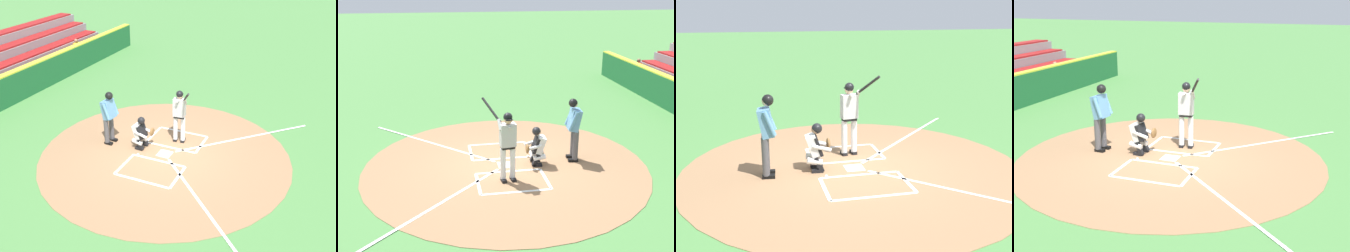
{
  "view_description": "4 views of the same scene",
  "coord_description": "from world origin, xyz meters",
  "views": [
    {
      "loc": [
        9.75,
        4.44,
        6.54
      ],
      "look_at": [
        -0.41,
        -0.06,
        0.82
      ],
      "focal_mm": 41.29,
      "sensor_mm": 36.0,
      "label": 1
    },
    {
      "loc": [
        -10.76,
        1.85,
        5.01
      ],
      "look_at": [
        0.1,
        -0.03,
        1.15
      ],
      "focal_mm": 44.81,
      "sensor_mm": 36.0,
      "label": 2
    },
    {
      "loc": [
        9.23,
        -2.37,
        3.65
      ],
      "look_at": [
        -0.27,
        -0.18,
        0.97
      ],
      "focal_mm": 46.22,
      "sensor_mm": 36.0,
      "label": 3
    },
    {
      "loc": [
        10.49,
        4.15,
        4.14
      ],
      "look_at": [
        -0.24,
        0.24,
        0.85
      ],
      "focal_mm": 48.67,
      "sensor_mm": 36.0,
      "label": 4
    }
  ],
  "objects": [
    {
      "name": "baseball",
      "position": [
        0.43,
        -0.75,
        0.04
      ],
      "size": [
        0.07,
        0.07,
        0.07
      ],
      "primitive_type": "sphere",
      "color": "white",
      "rests_on": "ground"
    },
    {
      "name": "dirt_circle",
      "position": [
        0.0,
        0.0,
        0.01
      ],
      "size": [
        8.0,
        8.0,
        0.01
      ],
      "primitive_type": "cylinder",
      "color": "#99704C",
      "rests_on": "ground"
    },
    {
      "name": "ground_plane",
      "position": [
        0.0,
        0.0,
        0.0
      ],
      "size": [
        120.0,
        120.0,
        0.0
      ],
      "primitive_type": "plane",
      "color": "#4C8442"
    },
    {
      "name": "home_plate_and_chalk",
      "position": [
        0.0,
        0.88,
        0.01
      ],
      "size": [
        7.93,
        4.91,
        0.01
      ],
      "color": "white",
      "rests_on": "dirt_circle"
    },
    {
      "name": "plate_umpire",
      "position": [
        0.05,
        -1.99,
        1.08
      ],
      "size": [
        0.6,
        0.45,
        1.86
      ],
      "color": "#4C4C51",
      "rests_on": "ground"
    },
    {
      "name": "batter",
      "position": [
        -0.95,
        0.12,
        1.1
      ],
      "size": [
        0.89,
        0.8,
        2.13
      ],
      "color": "white",
      "rests_on": "ground"
    },
    {
      "name": "catcher",
      "position": [
        -0.09,
        -0.88,
        0.59
      ],
      "size": [
        0.59,
        0.63,
        1.13
      ],
      "color": "black",
      "rests_on": "ground"
    }
  ]
}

